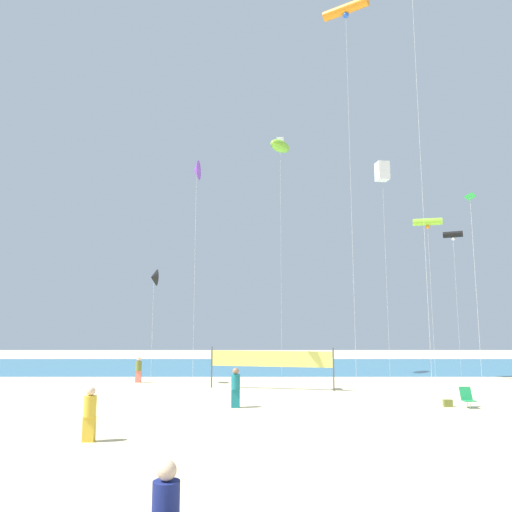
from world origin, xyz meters
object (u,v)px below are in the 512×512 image
object	(u,v)px
kite_green_diamond	(472,203)
kite_black_delta	(155,278)
volleyball_net	(272,361)
beachgoer_mustard_shirt	(92,412)
folding_beach_chair	(469,397)
kite_white_box	(384,171)
beachgoer_teal_shirt	(237,386)
kite_lime_inflatable	(282,146)
kite_black_tube	(455,235)
beach_handbag	(450,403)
kite_orange_tube	(347,10)
kite_lime_tube	(429,222)
beachgoer_olive_shirt	(140,369)
kite_violet_delta	(198,171)

from	to	relation	value
kite_green_diamond	kite_black_delta	bearing A→B (deg)	151.07
volleyball_net	beachgoer_mustard_shirt	bearing A→B (deg)	-115.24
folding_beach_chair	volleyball_net	bearing A→B (deg)	138.52
beachgoer_mustard_shirt	kite_white_box	xyz separation A→B (m)	(14.31, 17.71, 13.71)
beachgoer_teal_shirt	folding_beach_chair	xyz separation A→B (m)	(10.37, 0.03, -0.47)
beachgoer_teal_shirt	kite_black_delta	size ratio (longest dim) A/B	0.24
kite_lime_inflatable	kite_green_diamond	size ratio (longest dim) A/B	1.90
kite_white_box	kite_black_delta	distance (m)	17.70
kite_black_delta	kite_black_tube	world-z (taller)	kite_black_tube
beach_handbag	kite_orange_tube	world-z (taller)	kite_orange_tube
beach_handbag	kite_white_box	world-z (taller)	kite_white_box
kite_lime_inflatable	volleyball_net	bearing A→B (deg)	-97.59
kite_lime_tube	beachgoer_olive_shirt	bearing A→B (deg)	-179.31
kite_orange_tube	kite_violet_delta	bearing A→B (deg)	162.18
kite_black_delta	kite_orange_tube	size ratio (longest dim) A/B	0.35
kite_green_diamond	kite_white_box	bearing A→B (deg)	94.32
beachgoer_mustard_shirt	kite_black_delta	distance (m)	16.30
kite_green_diamond	beach_handbag	bearing A→B (deg)	151.85
beach_handbag	kite_black_tube	bearing A→B (deg)	65.22
folding_beach_chair	kite_violet_delta	world-z (taller)	kite_violet_delta
folding_beach_chair	kite_black_tube	bearing A→B (deg)	63.63
kite_black_delta	kite_orange_tube	world-z (taller)	kite_orange_tube
kite_violet_delta	kite_white_box	world-z (taller)	kite_white_box
beachgoer_mustard_shirt	folding_beach_chair	size ratio (longest dim) A/B	1.90
beachgoer_olive_shirt	kite_white_box	world-z (taller)	kite_white_box
beachgoer_mustard_shirt	kite_black_tube	bearing A→B (deg)	162.79
kite_lime_inflatable	kite_orange_tube	bearing A→B (deg)	-76.80
beachgoer_mustard_shirt	kite_lime_inflatable	size ratio (longest dim) A/B	0.09
volleyball_net	kite_green_diamond	world-z (taller)	kite_green_diamond
kite_orange_tube	kite_black_tube	world-z (taller)	kite_orange_tube
beachgoer_teal_shirt	beachgoer_mustard_shirt	size ratio (longest dim) A/B	1.04
volleyball_net	kite_black_tube	world-z (taller)	kite_black_tube
volleyball_net	kite_white_box	distance (m)	16.07
kite_lime_inflatable	kite_orange_tube	size ratio (longest dim) A/B	0.88
kite_lime_tube	volleyball_net	bearing A→B (deg)	-161.23
kite_violet_delta	kite_orange_tube	xyz separation A→B (m)	(8.27, -2.66, 8.17)
kite_lime_tube	kite_black_tube	distance (m)	5.35
kite_lime_tube	kite_black_delta	xyz separation A→B (m)	(-18.31, -1.48, -3.94)
kite_lime_tube	kite_black_tube	xyz separation A→B (m)	(3.40, 4.14, -0.09)
beachgoer_mustard_shirt	beach_handbag	distance (m)	15.47
beachgoer_olive_shirt	volleyball_net	distance (m)	9.21
kite_lime_tube	kite_green_diamond	world-z (taller)	kite_lime_tube
kite_black_delta	kite_lime_inflatable	size ratio (longest dim) A/B	0.39
kite_green_diamond	kite_lime_inflatable	bearing A→B (deg)	118.57
kite_black_tube	volleyball_net	bearing A→B (deg)	-151.25
kite_black_tube	beachgoer_teal_shirt	bearing A→B (deg)	-138.31
beach_handbag	kite_lime_tube	xyz separation A→B (m)	(3.09, 9.91, 10.49)
folding_beach_chair	kite_white_box	world-z (taller)	kite_white_box
kite_green_diamond	kite_orange_tube	bearing A→B (deg)	156.87
beachgoer_teal_shirt	kite_black_tube	bearing A→B (deg)	6.24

